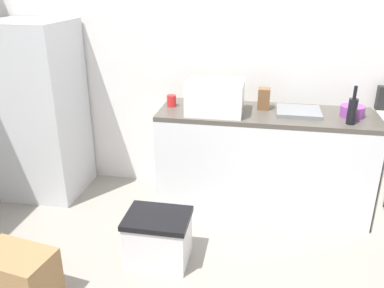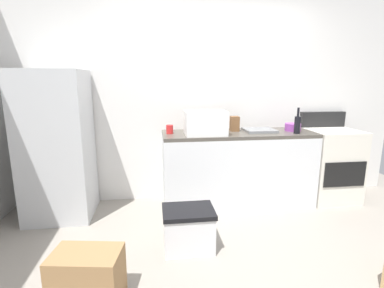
# 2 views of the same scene
# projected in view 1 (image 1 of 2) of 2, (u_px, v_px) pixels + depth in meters

# --- Properties ---
(wall_back) EXTENTS (5.00, 0.10, 2.60)m
(wall_back) POSITION_uv_depth(u_px,v_px,m) (236.00, 56.00, 3.59)
(wall_back) COLOR silver
(wall_back) RESTS_ON ground_plane
(kitchen_counter) EXTENTS (1.80, 0.60, 0.90)m
(kitchen_counter) POSITION_uv_depth(u_px,v_px,m) (262.00, 161.00, 3.55)
(kitchen_counter) COLOR silver
(kitchen_counter) RESTS_ON ground_plane
(refrigerator) EXTENTS (0.68, 0.66, 1.61)m
(refrigerator) POSITION_uv_depth(u_px,v_px,m) (40.00, 111.00, 3.71)
(refrigerator) COLOR silver
(refrigerator) RESTS_ON ground_plane
(microwave) EXTENTS (0.46, 0.34, 0.27)m
(microwave) POSITION_uv_depth(u_px,v_px,m) (215.00, 97.00, 3.30)
(microwave) COLOR white
(microwave) RESTS_ON kitchen_counter
(sink_basin) EXTENTS (0.36, 0.32, 0.03)m
(sink_basin) POSITION_uv_depth(u_px,v_px,m) (298.00, 111.00, 3.34)
(sink_basin) COLOR slate
(sink_basin) RESTS_ON kitchen_counter
(wine_bottle) EXTENTS (0.07, 0.07, 0.30)m
(wine_bottle) POSITION_uv_depth(u_px,v_px,m) (352.00, 110.00, 3.06)
(wine_bottle) COLOR black
(wine_bottle) RESTS_ON kitchen_counter
(coffee_mug) EXTENTS (0.08, 0.08, 0.10)m
(coffee_mug) POSITION_uv_depth(u_px,v_px,m) (172.00, 101.00, 3.51)
(coffee_mug) COLOR red
(coffee_mug) RESTS_ON kitchen_counter
(knife_block) EXTENTS (0.10, 0.10, 0.18)m
(knife_block) POSITION_uv_depth(u_px,v_px,m) (264.00, 99.00, 3.42)
(knife_block) COLOR brown
(knife_block) RESTS_ON kitchen_counter
(mixing_bowl) EXTENTS (0.19, 0.19, 0.09)m
(mixing_bowl) POSITION_uv_depth(u_px,v_px,m) (352.00, 111.00, 3.25)
(mixing_bowl) COLOR purple
(mixing_bowl) RESTS_ON kitchen_counter
(cardboard_box_large) EXTENTS (0.50, 0.37, 0.37)m
(cardboard_box_large) POSITION_uv_depth(u_px,v_px,m) (19.00, 278.00, 2.54)
(cardboard_box_large) COLOR olive
(cardboard_box_large) RESTS_ON ground_plane
(storage_bin) EXTENTS (0.46, 0.36, 0.38)m
(storage_bin) POSITION_uv_depth(u_px,v_px,m) (158.00, 238.00, 2.93)
(storage_bin) COLOR silver
(storage_bin) RESTS_ON ground_plane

